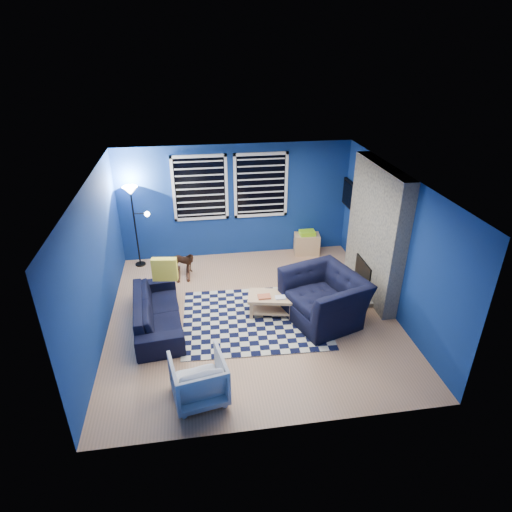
{
  "coord_description": "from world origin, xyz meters",
  "views": [
    {
      "loc": [
        -0.89,
        -6.27,
        4.46
      ],
      "look_at": [
        0.11,
        0.3,
        1.03
      ],
      "focal_mm": 30.0,
      "sensor_mm": 36.0,
      "label": 1
    }
  ],
  "objects_px": {
    "armchair_bent": "(199,379)",
    "floor_lamp": "(133,202)",
    "rocking_horse": "(182,262)",
    "coffee_table": "(271,301)",
    "cabinet": "(307,243)",
    "sofa": "(157,311)",
    "tv": "(352,197)",
    "armchair_big": "(324,298)"
  },
  "relations": [
    {
      "from": "tv",
      "to": "floor_lamp",
      "type": "xyz_separation_m",
      "value": [
        -4.58,
        0.25,
        0.05
      ]
    },
    {
      "from": "armchair_big",
      "to": "coffee_table",
      "type": "height_order",
      "value": "armchair_big"
    },
    {
      "from": "coffee_table",
      "to": "floor_lamp",
      "type": "distance_m",
      "value": 3.55
    },
    {
      "from": "tv",
      "to": "armchair_bent",
      "type": "xyz_separation_m",
      "value": [
        -3.44,
        -3.83,
        -1.07
      ]
    },
    {
      "from": "coffee_table",
      "to": "floor_lamp",
      "type": "xyz_separation_m",
      "value": [
        -2.47,
        2.26,
        1.17
      ]
    },
    {
      "from": "tv",
      "to": "cabinet",
      "type": "distance_m",
      "value": 1.46
    },
    {
      "from": "coffee_table",
      "to": "cabinet",
      "type": "xyz_separation_m",
      "value": [
        1.24,
        2.27,
        -0.04
      ]
    },
    {
      "from": "armchair_big",
      "to": "sofa",
      "type": "bearing_deg",
      "value": -113.45
    },
    {
      "from": "armchair_big",
      "to": "cabinet",
      "type": "relative_size",
      "value": 2.18
    },
    {
      "from": "coffee_table",
      "to": "floor_lamp",
      "type": "relative_size",
      "value": 0.51
    },
    {
      "from": "coffee_table",
      "to": "floor_lamp",
      "type": "bearing_deg",
      "value": 137.51
    },
    {
      "from": "coffee_table",
      "to": "armchair_big",
      "type": "bearing_deg",
      "value": -16.22
    },
    {
      "from": "armchair_bent",
      "to": "armchair_big",
      "type": "bearing_deg",
      "value": -155.43
    },
    {
      "from": "cabinet",
      "to": "coffee_table",
      "type": "bearing_deg",
      "value": -111.3
    },
    {
      "from": "armchair_bent",
      "to": "floor_lamp",
      "type": "bearing_deg",
      "value": -85.03
    },
    {
      "from": "armchair_big",
      "to": "coffee_table",
      "type": "xyz_separation_m",
      "value": [
        -0.88,
        0.26,
        -0.14
      ]
    },
    {
      "from": "rocking_horse",
      "to": "floor_lamp",
      "type": "height_order",
      "value": "floor_lamp"
    },
    {
      "from": "floor_lamp",
      "to": "armchair_bent",
      "type": "bearing_deg",
      "value": -74.46
    },
    {
      "from": "sofa",
      "to": "armchair_big",
      "type": "distance_m",
      "value": 2.87
    },
    {
      "from": "cabinet",
      "to": "floor_lamp",
      "type": "bearing_deg",
      "value": -172.52
    },
    {
      "from": "armchair_bent",
      "to": "floor_lamp",
      "type": "distance_m",
      "value": 4.38
    },
    {
      "from": "tv",
      "to": "armchair_bent",
      "type": "height_order",
      "value": "tv"
    },
    {
      "from": "armchair_big",
      "to": "cabinet",
      "type": "distance_m",
      "value": 2.55
    },
    {
      "from": "sofa",
      "to": "rocking_horse",
      "type": "height_order",
      "value": "sofa"
    },
    {
      "from": "rocking_horse",
      "to": "cabinet",
      "type": "bearing_deg",
      "value": -58.82
    },
    {
      "from": "armchair_big",
      "to": "armchair_bent",
      "type": "xyz_separation_m",
      "value": [
        -2.22,
        -1.56,
        -0.09
      ]
    },
    {
      "from": "armchair_big",
      "to": "rocking_horse",
      "type": "relative_size",
      "value": 2.41
    },
    {
      "from": "tv",
      "to": "floor_lamp",
      "type": "relative_size",
      "value": 0.56
    },
    {
      "from": "armchair_bent",
      "to": "rocking_horse",
      "type": "relative_size",
      "value": 1.34
    },
    {
      "from": "cabinet",
      "to": "rocking_horse",
      "type": "bearing_deg",
      "value": -160.36
    },
    {
      "from": "coffee_table",
      "to": "sofa",
      "type": "bearing_deg",
      "value": -179.17
    },
    {
      "from": "cabinet",
      "to": "floor_lamp",
      "type": "xyz_separation_m",
      "value": [
        -3.71,
        -0.0,
        1.21
      ]
    },
    {
      "from": "coffee_table",
      "to": "cabinet",
      "type": "bearing_deg",
      "value": 61.27
    },
    {
      "from": "sofa",
      "to": "floor_lamp",
      "type": "bearing_deg",
      "value": 6.4
    },
    {
      "from": "sofa",
      "to": "cabinet",
      "type": "xyz_separation_m",
      "value": [
        3.22,
        2.3,
        -0.04
      ]
    },
    {
      "from": "coffee_table",
      "to": "cabinet",
      "type": "relative_size",
      "value": 1.49
    },
    {
      "from": "sofa",
      "to": "coffee_table",
      "type": "xyz_separation_m",
      "value": [
        1.98,
        0.03,
        0.0
      ]
    },
    {
      "from": "sofa",
      "to": "rocking_horse",
      "type": "xyz_separation_m",
      "value": [
        0.42,
        1.69,
        0.02
      ]
    },
    {
      "from": "armchair_big",
      "to": "coffee_table",
      "type": "distance_m",
      "value": 0.93
    },
    {
      "from": "rocking_horse",
      "to": "coffee_table",
      "type": "bearing_deg",
      "value": -117.75
    },
    {
      "from": "sofa",
      "to": "coffee_table",
      "type": "relative_size",
      "value": 2.14
    },
    {
      "from": "armchair_big",
      "to": "armchair_bent",
      "type": "bearing_deg",
      "value": -73.78
    }
  ]
}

